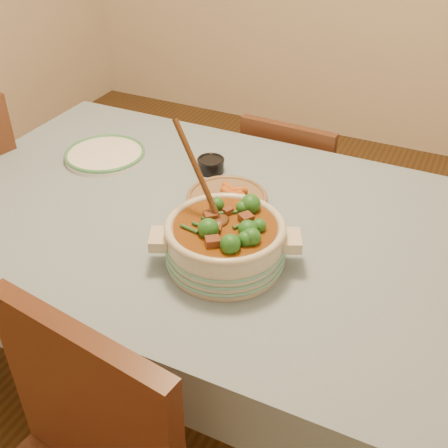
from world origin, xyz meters
name	(u,v)px	position (x,y,z in m)	size (l,w,h in m)	color
floor	(208,383)	(0.00, 0.00, 0.00)	(4.50, 4.50, 0.00)	#432913
dining_table	(204,239)	(0.00, 0.00, 0.66)	(1.68, 1.08, 0.76)	brown
stew_casserole	(225,239)	(0.16, -0.18, 0.83)	(0.39, 0.39, 0.36)	beige
white_plate	(105,154)	(-0.46, 0.16, 0.77)	(0.35, 0.35, 0.02)	white
condiment_bowl	(211,164)	(-0.09, 0.24, 0.78)	(0.09, 0.09, 0.05)	black
fried_plate	(227,197)	(0.03, 0.09, 0.77)	(0.25, 0.25, 0.04)	olive
chair_far	(292,194)	(0.05, 0.69, 0.45)	(0.39, 0.39, 0.80)	#542E19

